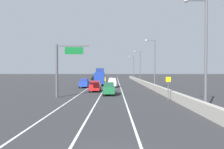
{
  "coord_description": "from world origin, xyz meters",
  "views": [
    {
      "loc": [
        0.19,
        -7.9,
        3.82
      ],
      "look_at": [
        -0.42,
        40.61,
        2.9
      ],
      "focal_mm": 34.57,
      "sensor_mm": 36.0,
      "label": 1
    }
  ],
  "objects_px": {
    "lamp_post_right_near": "(203,47)",
    "car_blue_3": "(84,83)",
    "car_red_4": "(95,86)",
    "box_truck": "(100,77)",
    "lamp_post_right_second": "(154,60)",
    "speed_advisory_sign": "(168,87)",
    "car_white_5": "(112,83)",
    "lamp_post_right_fourth": "(133,66)",
    "overhead_sign_gantry": "(62,64)",
    "car_green_1": "(109,89)",
    "car_black_2": "(95,79)",
    "car_yellow_0": "(103,79)",
    "lamp_post_right_third": "(139,64)"
  },
  "relations": [
    {
      "from": "lamp_post_right_near",
      "to": "car_blue_3",
      "type": "relative_size",
      "value": 2.27
    },
    {
      "from": "lamp_post_right_near",
      "to": "car_red_4",
      "type": "bearing_deg",
      "value": 120.65
    },
    {
      "from": "box_truck",
      "to": "lamp_post_right_second",
      "type": "bearing_deg",
      "value": -40.86
    },
    {
      "from": "speed_advisory_sign",
      "to": "car_white_5",
      "type": "relative_size",
      "value": 0.7
    },
    {
      "from": "car_white_5",
      "to": "lamp_post_right_fourth",
      "type": "bearing_deg",
      "value": 79.55
    },
    {
      "from": "overhead_sign_gantry",
      "to": "lamp_post_right_fourth",
      "type": "bearing_deg",
      "value": 76.75
    },
    {
      "from": "lamp_post_right_near",
      "to": "car_green_1",
      "type": "bearing_deg",
      "value": 121.92
    },
    {
      "from": "lamp_post_right_fourth",
      "to": "car_black_2",
      "type": "relative_size",
      "value": 2.22
    },
    {
      "from": "speed_advisory_sign",
      "to": "lamp_post_right_near",
      "type": "xyz_separation_m",
      "value": [
        1.19,
        -7.68,
        4.14
      ]
    },
    {
      "from": "car_black_2",
      "to": "box_truck",
      "type": "xyz_separation_m",
      "value": [
        2.59,
        -13.75,
        1.0
      ]
    },
    {
      "from": "car_green_1",
      "to": "car_blue_3",
      "type": "height_order",
      "value": "car_blue_3"
    },
    {
      "from": "car_green_1",
      "to": "lamp_post_right_fourth",
      "type": "bearing_deg",
      "value": 81.78
    },
    {
      "from": "car_black_2",
      "to": "car_white_5",
      "type": "distance_m",
      "value": 21.02
    },
    {
      "from": "car_red_4",
      "to": "lamp_post_right_near",
      "type": "bearing_deg",
      "value": -59.35
    },
    {
      "from": "car_yellow_0",
      "to": "car_white_5",
      "type": "distance_m",
      "value": 20.27
    },
    {
      "from": "car_red_4",
      "to": "box_truck",
      "type": "height_order",
      "value": "box_truck"
    },
    {
      "from": "car_green_1",
      "to": "car_red_4",
      "type": "xyz_separation_m",
      "value": [
        -2.6,
        5.11,
        0.01
      ]
    },
    {
      "from": "lamp_post_right_near",
      "to": "lamp_post_right_fourth",
      "type": "xyz_separation_m",
      "value": [
        0.31,
        77.4,
        0.0
      ]
    },
    {
      "from": "lamp_post_right_fourth",
      "to": "car_red_4",
      "type": "distance_m",
      "value": 59.48
    },
    {
      "from": "car_yellow_0",
      "to": "car_green_1",
      "type": "height_order",
      "value": "car_green_1"
    },
    {
      "from": "car_black_2",
      "to": "lamp_post_right_third",
      "type": "bearing_deg",
      "value": 6.57
    },
    {
      "from": "lamp_post_right_third",
      "to": "car_yellow_0",
      "type": "xyz_separation_m",
      "value": [
        -11.88,
        -1.84,
        -4.98
      ]
    },
    {
      "from": "car_green_1",
      "to": "box_truck",
      "type": "distance_m",
      "value": 22.22
    },
    {
      "from": "car_green_1",
      "to": "lamp_post_right_near",
      "type": "bearing_deg",
      "value": -58.08
    },
    {
      "from": "speed_advisory_sign",
      "to": "lamp_post_right_second",
      "type": "bearing_deg",
      "value": 85.57
    },
    {
      "from": "lamp_post_right_fourth",
      "to": "car_black_2",
      "type": "distance_m",
      "value": 31.53
    },
    {
      "from": "speed_advisory_sign",
      "to": "box_truck",
      "type": "xyz_separation_m",
      "value": [
        -10.59,
        28.49,
        0.26
      ]
    },
    {
      "from": "lamp_post_right_near",
      "to": "lamp_post_right_second",
      "type": "relative_size",
      "value": 1.0
    },
    {
      "from": "lamp_post_right_second",
      "to": "car_blue_3",
      "type": "bearing_deg",
      "value": 170.2
    },
    {
      "from": "lamp_post_right_fourth",
      "to": "car_red_4",
      "type": "bearing_deg",
      "value": -101.42
    },
    {
      "from": "speed_advisory_sign",
      "to": "car_black_2",
      "type": "relative_size",
      "value": 0.65
    },
    {
      "from": "car_yellow_0",
      "to": "box_truck",
      "type": "xyz_separation_m",
      "value": [
        -0.1,
        -13.59,
        1.09
      ]
    },
    {
      "from": "overhead_sign_gantry",
      "to": "speed_advisory_sign",
      "type": "xyz_separation_m",
      "value": [
        14.17,
        -3.2,
        -2.96
      ]
    },
    {
      "from": "car_black_2",
      "to": "car_blue_3",
      "type": "relative_size",
      "value": 1.02
    },
    {
      "from": "lamp_post_right_near",
      "to": "car_green_1",
      "type": "xyz_separation_m",
      "value": [
        -8.83,
        14.18,
        -4.93
      ]
    },
    {
      "from": "lamp_post_right_third",
      "to": "car_green_1",
      "type": "distance_m",
      "value": 38.81
    },
    {
      "from": "lamp_post_right_fourth",
      "to": "car_blue_3",
      "type": "xyz_separation_m",
      "value": [
        -14.99,
        -49.03,
        -4.9
      ]
    },
    {
      "from": "lamp_post_right_third",
      "to": "box_truck",
      "type": "bearing_deg",
      "value": -127.83
    },
    {
      "from": "lamp_post_right_third",
      "to": "overhead_sign_gantry",
      "type": "bearing_deg",
      "value": -110.91
    },
    {
      "from": "speed_advisory_sign",
      "to": "car_blue_3",
      "type": "height_order",
      "value": "speed_advisory_sign"
    },
    {
      "from": "lamp_post_right_near",
      "to": "car_black_2",
      "type": "height_order",
      "value": "lamp_post_right_near"
    },
    {
      "from": "lamp_post_right_near",
      "to": "car_black_2",
      "type": "bearing_deg",
      "value": 106.06
    },
    {
      "from": "car_yellow_0",
      "to": "car_black_2",
      "type": "distance_m",
      "value": 2.7
    },
    {
      "from": "speed_advisory_sign",
      "to": "car_red_4",
      "type": "xyz_separation_m",
      "value": [
        -10.24,
        11.61,
        -0.78
      ]
    },
    {
      "from": "car_white_5",
      "to": "lamp_post_right_third",
      "type": "bearing_deg",
      "value": 68.35
    },
    {
      "from": "lamp_post_right_second",
      "to": "box_truck",
      "type": "distance_m",
      "value": 16.33
    },
    {
      "from": "car_black_2",
      "to": "car_white_5",
      "type": "relative_size",
      "value": 1.09
    },
    {
      "from": "car_black_2",
      "to": "car_blue_3",
      "type": "height_order",
      "value": "car_black_2"
    },
    {
      "from": "lamp_post_right_second",
      "to": "lamp_post_right_fourth",
      "type": "xyz_separation_m",
      "value": [
        0.1,
        51.6,
        0.0
      ]
    },
    {
      "from": "lamp_post_right_third",
      "to": "lamp_post_right_fourth",
      "type": "height_order",
      "value": "same"
    }
  ]
}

